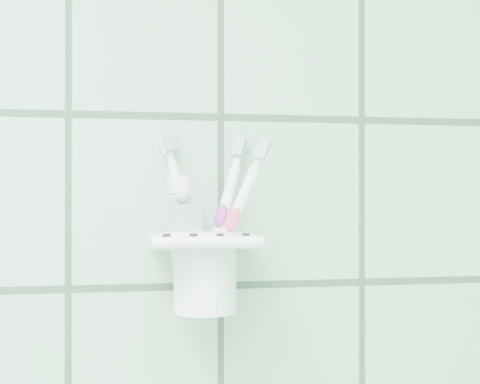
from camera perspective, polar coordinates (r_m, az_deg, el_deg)
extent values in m
cube|color=white|center=(0.73, -3.54, -4.73)|extent=(0.04, 0.02, 0.03)
cube|color=white|center=(0.69, -3.18, -4.15)|extent=(0.11, 0.08, 0.01)
cylinder|color=white|center=(0.65, -2.74, -4.40)|extent=(0.11, 0.01, 0.01)
cylinder|color=black|center=(0.66, -6.29, -3.72)|extent=(0.01, 0.01, 0.00)
cylinder|color=black|center=(0.66, -4.01, -3.71)|extent=(0.01, 0.01, 0.00)
cylinder|color=black|center=(0.67, -1.74, -3.69)|extent=(0.01, 0.01, 0.00)
cylinder|color=black|center=(0.67, 0.49, -3.67)|extent=(0.01, 0.01, 0.00)
cylinder|color=white|center=(0.70, -3.01, -6.81)|extent=(0.07, 0.07, 0.08)
cylinder|color=white|center=(0.70, -3.01, -3.61)|extent=(0.07, 0.07, 0.01)
cylinder|color=black|center=(0.70, -3.01, -3.53)|extent=(0.06, 0.06, 0.00)
cylinder|color=white|center=(0.70, -2.13, -3.05)|extent=(0.06, 0.05, 0.15)
cylinder|color=white|center=(0.71, -2.12, 4.06)|extent=(0.02, 0.02, 0.02)
cube|color=silver|center=(0.70, -2.06, 5.17)|extent=(0.02, 0.02, 0.02)
cube|color=white|center=(0.71, -2.13, 5.12)|extent=(0.02, 0.01, 0.02)
ellipsoid|color=green|center=(0.70, -2.07, -1.54)|extent=(0.02, 0.02, 0.03)
cylinder|color=white|center=(0.69, -3.56, -3.18)|extent=(0.06, 0.05, 0.15)
cylinder|color=white|center=(0.69, -3.56, 3.94)|extent=(0.02, 0.02, 0.02)
cube|color=silver|center=(0.69, -3.51, 5.06)|extent=(0.02, 0.02, 0.02)
cube|color=white|center=(0.70, -3.57, 5.01)|extent=(0.02, 0.01, 0.02)
ellipsoid|color=purple|center=(0.69, -3.51, -1.67)|extent=(0.02, 0.02, 0.03)
cylinder|color=white|center=(0.69, -3.60, -3.28)|extent=(0.07, 0.02, 0.15)
cylinder|color=white|center=(0.69, -3.60, 3.76)|extent=(0.02, 0.01, 0.02)
cube|color=silver|center=(0.69, -3.55, 4.86)|extent=(0.02, 0.01, 0.02)
cube|color=white|center=(0.69, -3.61, 4.81)|extent=(0.02, 0.01, 0.03)
ellipsoid|color=#D83F72|center=(0.69, -3.56, -1.78)|extent=(0.02, 0.01, 0.03)
cube|color=silver|center=(0.70, -3.96, -5.07)|extent=(0.05, 0.02, 0.11)
cube|color=silver|center=(0.71, -3.96, -9.04)|extent=(0.04, 0.01, 0.01)
cone|color=silver|center=(0.70, -3.96, -0.50)|extent=(0.04, 0.04, 0.02)
cylinder|color=white|center=(0.70, -3.96, 0.60)|extent=(0.03, 0.03, 0.02)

